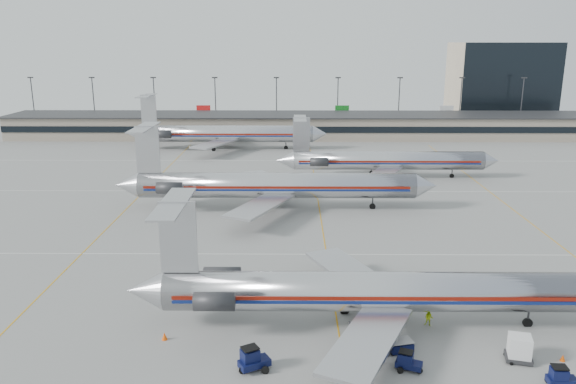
{
  "coord_description": "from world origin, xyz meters",
  "views": [
    {
      "loc": [
        -4.13,
        -54.23,
        25.06
      ],
      "look_at": [
        -4.82,
        22.65,
        4.5
      ],
      "focal_mm": 35.0,
      "sensor_mm": 36.0,
      "label": 1
    }
  ],
  "objects_px": {
    "jet_foreground": "(369,291)",
    "jet_second_row": "(270,185)",
    "belt_loader": "(382,320)",
    "uld_container": "(519,348)",
    "tug_center": "(407,361)"
  },
  "relations": [
    {
      "from": "tug_center",
      "to": "belt_loader",
      "type": "distance_m",
      "value": 7.13
    },
    {
      "from": "tug_center",
      "to": "uld_container",
      "type": "distance_m",
      "value": 9.44
    },
    {
      "from": "jet_foreground",
      "to": "belt_loader",
      "type": "distance_m",
      "value": 3.13
    },
    {
      "from": "jet_second_row",
      "to": "belt_loader",
      "type": "xyz_separation_m",
      "value": [
        11.69,
        -37.41,
        -3.18
      ]
    },
    {
      "from": "jet_foreground",
      "to": "jet_second_row",
      "type": "xyz_separation_m",
      "value": [
        -10.42,
        37.29,
        0.33
      ]
    },
    {
      "from": "jet_second_row",
      "to": "belt_loader",
      "type": "bearing_deg",
      "value": -72.65
    },
    {
      "from": "jet_second_row",
      "to": "tug_center",
      "type": "relative_size",
      "value": 21.82
    },
    {
      "from": "belt_loader",
      "to": "jet_second_row",
      "type": "bearing_deg",
      "value": 88.91
    },
    {
      "from": "uld_container",
      "to": "belt_loader",
      "type": "xyz_separation_m",
      "value": [
        -10.2,
        5.63,
        -0.51
      ]
    },
    {
      "from": "jet_second_row",
      "to": "uld_container",
      "type": "xyz_separation_m",
      "value": [
        21.89,
        -43.04,
        -2.67
      ]
    },
    {
      "from": "jet_foreground",
      "to": "belt_loader",
      "type": "xyz_separation_m",
      "value": [
        1.28,
        -0.12,
        -2.86
      ]
    },
    {
      "from": "jet_foreground",
      "to": "jet_second_row",
      "type": "distance_m",
      "value": 38.72
    },
    {
      "from": "tug_center",
      "to": "uld_container",
      "type": "xyz_separation_m",
      "value": [
        9.32,
        1.45,
        0.34
      ]
    },
    {
      "from": "belt_loader",
      "to": "uld_container",
      "type": "bearing_deg",
      "value": -47.33
    },
    {
      "from": "jet_second_row",
      "to": "jet_foreground",
      "type": "bearing_deg",
      "value": -74.4
    }
  ]
}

